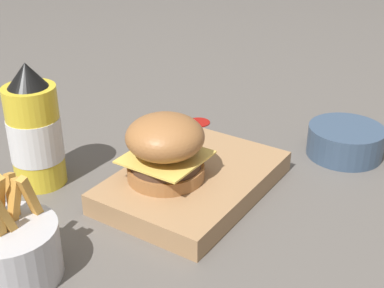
{
  "coord_description": "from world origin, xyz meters",
  "views": [
    {
      "loc": [
        -0.59,
        -0.3,
        0.44
      ],
      "look_at": [
        -0.0,
        0.08,
        0.08
      ],
      "focal_mm": 50.0,
      "sensor_mm": 36.0,
      "label": 1
    }
  ],
  "objects_px": {
    "side_bowl": "(345,140)",
    "ketchup_bottle": "(35,132)",
    "serving_board": "(192,183)",
    "fries_basket": "(12,250)",
    "burger": "(165,148)"
  },
  "relations": [
    {
      "from": "burger",
      "to": "ketchup_bottle",
      "type": "bearing_deg",
      "value": 110.97
    },
    {
      "from": "fries_basket",
      "to": "serving_board",
      "type": "bearing_deg",
      "value": -15.38
    },
    {
      "from": "fries_basket",
      "to": "side_bowl",
      "type": "bearing_deg",
      "value": -23.6
    },
    {
      "from": "burger",
      "to": "side_bowl",
      "type": "distance_m",
      "value": 0.34
    },
    {
      "from": "fries_basket",
      "to": "side_bowl",
      "type": "relative_size",
      "value": 1.03
    },
    {
      "from": "serving_board",
      "to": "fries_basket",
      "type": "distance_m",
      "value": 0.29
    },
    {
      "from": "serving_board",
      "to": "ketchup_bottle",
      "type": "relative_size",
      "value": 1.43
    },
    {
      "from": "ketchup_bottle",
      "to": "burger",
      "type": "bearing_deg",
      "value": -69.03
    },
    {
      "from": "serving_board",
      "to": "burger",
      "type": "relative_size",
      "value": 2.47
    },
    {
      "from": "fries_basket",
      "to": "side_bowl",
      "type": "height_order",
      "value": "fries_basket"
    },
    {
      "from": "burger",
      "to": "side_bowl",
      "type": "height_order",
      "value": "burger"
    },
    {
      "from": "burger",
      "to": "side_bowl",
      "type": "bearing_deg",
      "value": -32.69
    },
    {
      "from": "side_bowl",
      "to": "ketchup_bottle",
      "type": "bearing_deg",
      "value": 133.59
    },
    {
      "from": "serving_board",
      "to": "side_bowl",
      "type": "bearing_deg",
      "value": -31.66
    },
    {
      "from": "serving_board",
      "to": "ketchup_bottle",
      "type": "xyz_separation_m",
      "value": [
        -0.1,
        0.22,
        0.07
      ]
    }
  ]
}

